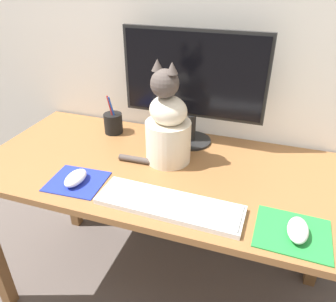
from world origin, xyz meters
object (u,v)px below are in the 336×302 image
object	(u,v)px
cat	(166,126)
pen_cup	(113,123)
monitor	(193,81)
keyboard	(169,204)
computer_mouse_right	(298,230)
computer_mouse_left	(76,178)

from	to	relation	value
cat	pen_cup	size ratio (longest dim) A/B	2.21
monitor	keyboard	xyz separation A→B (m)	(0.05, -0.44, -0.26)
keyboard	pen_cup	xyz separation A→B (m)	(-0.40, 0.42, 0.03)
monitor	computer_mouse_right	distance (m)	0.67
keyboard	monitor	bearing A→B (deg)	98.01
monitor	pen_cup	distance (m)	0.42
computer_mouse_left	computer_mouse_right	world-z (taller)	computer_mouse_right
computer_mouse_right	cat	distance (m)	0.57
keyboard	cat	bearing A→B (deg)	112.20
computer_mouse_left	computer_mouse_right	distance (m)	0.73
keyboard	pen_cup	bearing A→B (deg)	135.59
computer_mouse_left	pen_cup	world-z (taller)	pen_cup
cat	keyboard	bearing A→B (deg)	-50.92
monitor	computer_mouse_left	xyz separation A→B (m)	(-0.30, -0.42, -0.25)
pen_cup	computer_mouse_left	bearing A→B (deg)	-81.97
monitor	computer_mouse_left	world-z (taller)	monitor
monitor	cat	world-z (taller)	monitor
monitor	keyboard	distance (m)	0.51
cat	pen_cup	xyz separation A→B (m)	(-0.30, 0.15, -0.10)
computer_mouse_right	monitor	bearing A→B (deg)	133.87
keyboard	pen_cup	world-z (taller)	pen_cup
computer_mouse_right	keyboard	bearing A→B (deg)	179.26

